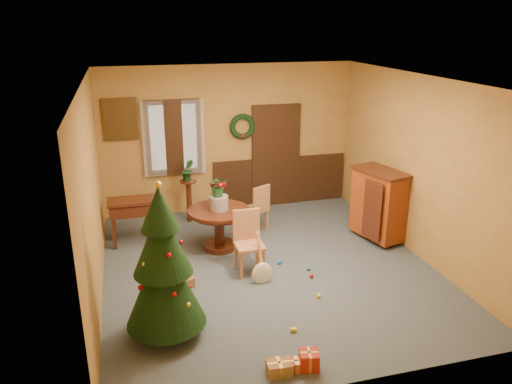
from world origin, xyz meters
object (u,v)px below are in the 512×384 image
object	(u,v)px
writing_desk	(136,210)
sideboard	(379,203)
chair_near	(248,239)
christmas_tree	(163,266)
dining_table	(219,221)

from	to	relation	value
writing_desk	sideboard	world-z (taller)	sideboard
chair_near	sideboard	size ratio (longest dim) A/B	0.76
chair_near	christmas_tree	xyz separation A→B (m)	(-1.38, -1.35, 0.43)
writing_desk	sideboard	distance (m)	4.19
dining_table	chair_near	world-z (taller)	chair_near
christmas_tree	sideboard	world-z (taller)	christmas_tree
chair_near	writing_desk	bearing A→B (deg)	137.40
christmas_tree	sideboard	xyz separation A→B (m)	(3.85, 1.89, -0.27)
chair_near	sideboard	bearing A→B (deg)	12.16
sideboard	writing_desk	bearing A→B (deg)	166.90
chair_near	christmas_tree	size ratio (longest dim) A/B	0.49
dining_table	christmas_tree	bearing A→B (deg)	-116.27
dining_table	writing_desk	world-z (taller)	writing_desk
sideboard	christmas_tree	bearing A→B (deg)	-153.90
dining_table	chair_near	size ratio (longest dim) A/B	1.06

